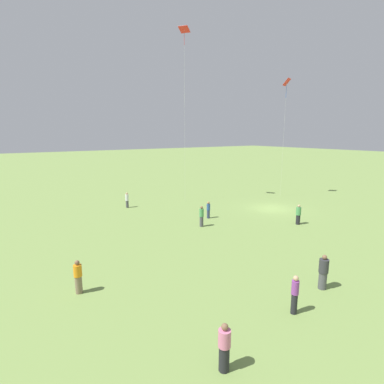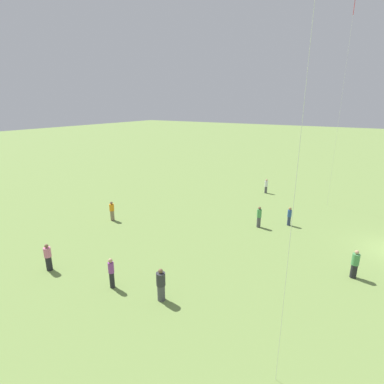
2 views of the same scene
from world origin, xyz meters
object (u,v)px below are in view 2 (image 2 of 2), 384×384
person_2 (259,217)px  person_7 (355,264)px  person_3 (161,285)px  person_8 (289,216)px  person_1 (111,273)px  person_4 (266,186)px  person_0 (112,211)px  kite_1 (354,6)px  person_5 (48,257)px

person_2 → person_7: 8.58m
person_2 → person_3: size_ratio=0.98×
person_3 → person_8: 14.11m
person_1 → person_2: bearing=132.6°
person_1 → person_3: bearing=70.9°
person_4 → person_3: bearing=-52.3°
person_0 → person_4: bearing=-84.1°
person_0 → kite_1: 27.14m
person_4 → person_5: (6.11, 23.30, 0.03)m
person_5 → person_7: size_ratio=0.99×
person_8 → person_7: bearing=-53.9°
person_4 → person_8: (-4.75, 8.23, -0.02)m
kite_1 → person_1: bearing=168.6°
person_8 → kite_1: size_ratio=0.09×
person_0 → person_1: (-7.47, 7.23, 0.06)m
person_3 → kite_1: bearing=-104.5°
person_3 → person_8: (-3.10, -13.76, -0.09)m
person_4 → kite_1: (-6.76, 1.08, 17.04)m
person_4 → person_8: person_4 is taller
person_4 → person_7: person_7 is taller
person_1 → person_7: size_ratio=1.02×
person_1 → person_5: person_1 is taller
person_2 → person_8: size_ratio=1.11×
person_4 → person_8: bearing=-26.6°
person_2 → person_7: person_2 is taller
person_3 → person_4: 22.05m
person_2 → person_4: (2.69, -9.95, -0.06)m
person_2 → person_4: person_2 is taller
person_3 → person_2: bearing=-95.7°
person_5 → kite_1: bearing=28.7°
person_1 → person_5: size_ratio=1.03×
person_1 → kite_1: 28.54m
person_0 → person_3: (-10.52, 6.67, 0.04)m
person_5 → person_8: 18.57m
person_0 → person_5: (-2.77, 7.98, 0.00)m
person_8 → person_0: bearing=-158.0°
person_8 → kite_1: 18.61m
person_0 → person_7: size_ratio=0.98×
person_1 → kite_1: kite_1 is taller
person_0 → person_3: person_3 is taller
person_1 → person_3: size_ratio=0.98×
person_4 → kite_1: 18.36m
person_1 → person_0: bearing=-163.5°
person_3 → kite_1: kite_1 is taller
person_5 → person_8: person_5 is taller
person_0 → person_4: person_0 is taller
person_3 → person_4: size_ratio=1.11×
person_0 → person_4: (-8.87, -15.32, -0.02)m
person_1 → person_2: (-4.09, -12.60, -0.02)m
person_2 → person_5: bearing=-20.9°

